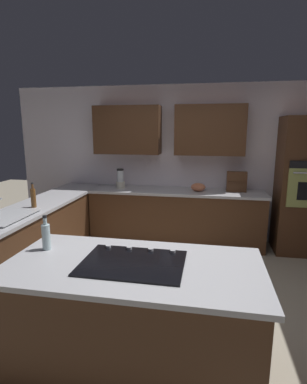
# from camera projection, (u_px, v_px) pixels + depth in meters

# --- Properties ---
(ground_plane) EXTENTS (14.00, 14.00, 0.00)m
(ground_plane) POSITION_uv_depth(u_px,v_px,m) (167.00, 298.00, 3.42)
(ground_plane) COLOR #9E937F
(wall_back) EXTENTS (6.00, 0.44, 2.60)m
(wall_back) POSITION_uv_depth(u_px,v_px,m) (180.00, 155.00, 5.10)
(wall_back) COLOR silver
(wall_back) RESTS_ON ground
(lower_cabinets_back) EXTENTS (2.80, 0.60, 0.86)m
(lower_cabinets_back) POSITION_uv_depth(u_px,v_px,m) (176.00, 218.00, 5.01)
(lower_cabinets_back) COLOR #472B19
(lower_cabinets_back) RESTS_ON ground
(countertop_back) EXTENTS (2.84, 0.64, 0.04)m
(countertop_back) POSITION_uv_depth(u_px,v_px,m) (176.00, 192.00, 4.91)
(countertop_back) COLOR #B2B2B7
(countertop_back) RESTS_ON lower_cabinets_back
(lower_cabinets_side) EXTENTS (0.60, 2.90, 0.86)m
(lower_cabinets_side) POSITION_uv_depth(u_px,v_px,m) (44.00, 235.00, 4.19)
(lower_cabinets_side) COLOR #472B19
(lower_cabinets_side) RESTS_ON ground
(countertop_side) EXTENTS (0.64, 2.94, 0.04)m
(countertop_side) POSITION_uv_depth(u_px,v_px,m) (41.00, 204.00, 4.10)
(countertop_side) COLOR #B2B2B7
(countertop_side) RESTS_ON lower_cabinets_side
(island_base) EXTENTS (1.84, 0.88, 0.86)m
(island_base) POSITION_uv_depth(u_px,v_px,m) (134.00, 320.00, 2.34)
(island_base) COLOR #472B19
(island_base) RESTS_ON ground
(island_top) EXTENTS (1.92, 0.96, 0.04)m
(island_top) POSITION_uv_depth(u_px,v_px,m) (133.00, 266.00, 2.25)
(island_top) COLOR #B2B2B7
(island_top) RESTS_ON island_base
(wall_oven) EXTENTS (0.80, 0.66, 2.07)m
(wall_oven) POSITION_uv_depth(u_px,v_px,m) (306.00, 186.00, 4.53)
(wall_oven) COLOR #472B19
(wall_oven) RESTS_ON ground
(sink_unit) EXTENTS (0.46, 0.70, 0.23)m
(sink_unit) POSITION_uv_depth(u_px,v_px,m) (5.00, 216.00, 3.40)
(sink_unit) COLOR #515456
(sink_unit) RESTS_ON countertop_side
(cooktop) EXTENTS (0.76, 0.56, 0.03)m
(cooktop) POSITION_uv_depth(u_px,v_px,m) (133.00, 262.00, 2.25)
(cooktop) COLOR black
(cooktop) RESTS_ON island_top
(blender) EXTENTS (0.15, 0.15, 0.33)m
(blender) POSITION_uv_depth(u_px,v_px,m) (120.00, 180.00, 5.07)
(blender) COLOR beige
(blender) RESTS_ON countertop_back
(mixing_bowl) EXTENTS (0.23, 0.23, 0.13)m
(mixing_bowl) POSITION_uv_depth(u_px,v_px,m) (198.00, 187.00, 4.85)
(mixing_bowl) COLOR #CC724C
(mixing_bowl) RESTS_ON countertop_back
(spice_rack) EXTENTS (0.31, 0.11, 0.32)m
(spice_rack) POSITION_uv_depth(u_px,v_px,m) (237.00, 182.00, 4.78)
(spice_rack) COLOR #472B19
(spice_rack) RESTS_ON countertop_back
(dish_soap_bottle) EXTENTS (0.06, 0.06, 0.32)m
(dish_soap_bottle) POSITION_uv_depth(u_px,v_px,m) (33.00, 197.00, 3.83)
(dish_soap_bottle) COLOR brown
(dish_soap_bottle) RESTS_ON countertop_side
(oil_bottle) EXTENTS (0.07, 0.07, 0.29)m
(oil_bottle) POSITION_uv_depth(u_px,v_px,m) (46.00, 236.00, 2.49)
(oil_bottle) COLOR silver
(oil_bottle) RESTS_ON island_top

